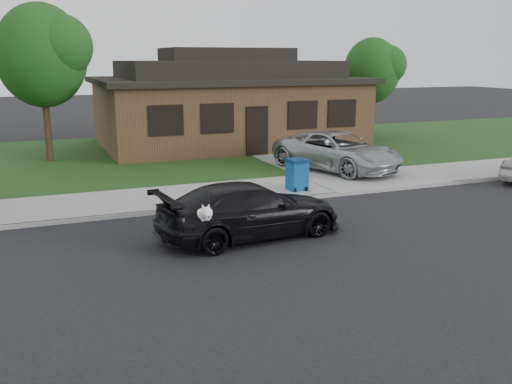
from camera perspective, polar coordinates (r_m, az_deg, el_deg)
name	(u,v)px	position (r m, az deg, el deg)	size (l,w,h in m)	color
ground	(273,242)	(13.74, 1.68, -5.01)	(120.00, 120.00, 0.00)	black
sidewalk	(211,194)	(18.25, -4.56, -0.24)	(60.00, 3.00, 0.12)	gray
curb	(226,205)	(16.87, -3.05, -1.35)	(60.00, 0.12, 0.12)	gray
lawn	(157,155)	(25.86, -9.86, 3.62)	(60.00, 13.00, 0.13)	#193814
driveway	(308,158)	(25.02, 5.21, 3.45)	(4.50, 13.00, 0.14)	gray
sedan	(250,210)	(13.92, -0.63, -1.85)	(4.86, 2.49, 1.35)	black
minivan	(337,151)	(21.88, 8.12, 4.06)	(2.39, 5.18, 1.44)	#A5A8AC
recycling_bin	(297,174)	(18.51, 4.14, 1.79)	(0.66, 0.69, 1.02)	navy
house	(227,103)	(28.58, -2.93, 8.88)	(12.60, 8.60, 4.65)	#422B1C
tree_0	(46,54)	(24.86, -20.27, 12.86)	(3.78, 3.60, 6.34)	#332114
tree_1	(375,69)	(31.57, 11.84, 11.91)	(3.15, 3.00, 5.25)	#332114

